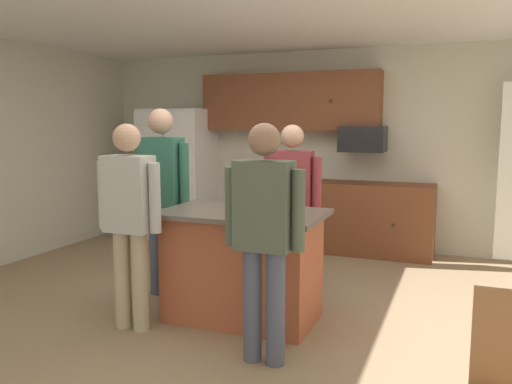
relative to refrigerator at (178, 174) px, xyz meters
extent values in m
plane|color=#937A5B|center=(2.00, -2.38, -0.92)|extent=(7.04, 7.04, 0.00)
plane|color=white|center=(2.00, -2.38, 1.68)|extent=(7.04, 7.04, 0.00)
cube|color=beige|center=(2.00, 0.42, 0.38)|extent=(6.40, 0.10, 2.60)
cube|color=brown|center=(1.60, 0.22, 1.01)|extent=(2.40, 0.35, 0.75)
sphere|color=#4C3823|center=(2.20, 0.03, 1.01)|extent=(0.04, 0.04, 0.04)
cube|color=brown|center=(2.60, 0.10, -0.47)|extent=(1.80, 0.60, 0.90)
sphere|color=#4C3823|center=(3.05, -0.22, -0.47)|extent=(0.04, 0.04, 0.04)
cube|color=white|center=(0.00, 0.02, 0.00)|extent=(0.94, 0.70, 1.84)
cube|color=white|center=(-0.23, -0.35, 0.00)|extent=(0.44, 0.04, 1.76)
cube|color=white|center=(0.23, -0.35, 0.00)|extent=(0.44, 0.04, 1.76)
cylinder|color=#B2B2B7|center=(0.00, -0.38, 0.09)|extent=(0.02, 0.02, 0.35)
cube|color=black|center=(2.60, 0.12, 0.53)|extent=(0.56, 0.40, 0.32)
cube|color=#AD5638|center=(2.10, -2.54, -0.48)|extent=(1.21, 0.69, 0.89)
cube|color=#60564C|center=(2.10, -2.54, -0.01)|extent=(1.35, 0.83, 0.04)
cylinder|color=#4C5166|center=(2.47, -3.23, -0.52)|extent=(0.13, 0.13, 0.80)
cylinder|color=#4C5166|center=(2.64, -3.23, -0.52)|extent=(0.13, 0.13, 0.80)
cube|color=#4C5647|center=(2.56, -3.23, 0.19)|extent=(0.38, 0.22, 0.60)
sphere|color=#8C664C|center=(2.56, -3.23, 0.63)|extent=(0.22, 0.22, 0.22)
cylinder|color=#4C5647|center=(2.32, -3.23, 0.17)|extent=(0.09, 0.09, 0.54)
cylinder|color=#4C5647|center=(2.80, -3.23, 0.17)|extent=(0.09, 0.09, 0.54)
cylinder|color=#4C5166|center=(1.07, -2.25, -0.49)|extent=(0.13, 0.13, 0.87)
cylinder|color=#4C5166|center=(1.24, -2.25, -0.49)|extent=(0.13, 0.13, 0.87)
cube|color=#2D6651|center=(1.15, -2.25, 0.27)|extent=(0.38, 0.22, 0.65)
sphere|color=tan|center=(1.15, -2.25, 0.75)|extent=(0.24, 0.24, 0.24)
cylinder|color=#2D6651|center=(0.91, -2.25, 0.26)|extent=(0.09, 0.09, 0.59)
cylinder|color=#2D6651|center=(1.39, -2.25, 0.26)|extent=(0.09, 0.09, 0.59)
cylinder|color=tan|center=(1.27, -3.06, -0.52)|extent=(0.13, 0.13, 0.80)
cylinder|color=tan|center=(1.44, -3.06, -0.52)|extent=(0.13, 0.13, 0.80)
cube|color=#B7B7B2|center=(1.36, -3.06, 0.18)|extent=(0.38, 0.22, 0.60)
sphere|color=tan|center=(1.36, -3.06, 0.62)|extent=(0.22, 0.22, 0.22)
cylinder|color=#B7B7B2|center=(1.12, -3.06, 0.16)|extent=(0.09, 0.09, 0.54)
cylinder|color=#B7B7B2|center=(1.60, -3.06, 0.16)|extent=(0.09, 0.09, 0.54)
cylinder|color=#4C5166|center=(2.20, -1.79, -0.52)|extent=(0.13, 0.13, 0.79)
cylinder|color=#4C5166|center=(2.37, -1.79, -0.52)|extent=(0.13, 0.13, 0.79)
cube|color=maroon|center=(2.29, -1.79, 0.17)|extent=(0.38, 0.22, 0.60)
sphere|color=tan|center=(2.29, -1.79, 0.61)|extent=(0.22, 0.22, 0.22)
cylinder|color=maroon|center=(2.05, -1.79, 0.15)|extent=(0.09, 0.09, 0.54)
cylinder|color=maroon|center=(2.53, -1.79, 0.15)|extent=(0.09, 0.09, 0.54)
cylinder|color=black|center=(2.15, -2.55, 0.08)|extent=(0.06, 0.06, 0.14)
cylinder|color=black|center=(2.44, -2.46, 0.08)|extent=(0.07, 0.07, 0.14)
cylinder|color=black|center=(2.12, -2.39, 0.08)|extent=(0.07, 0.07, 0.13)
cylinder|color=white|center=(2.01, -2.33, 0.05)|extent=(0.09, 0.09, 0.09)
torus|color=white|center=(2.07, -2.33, 0.06)|extent=(0.06, 0.01, 0.06)
camera|label=1|loc=(3.78, -6.43, 0.74)|focal=36.42mm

